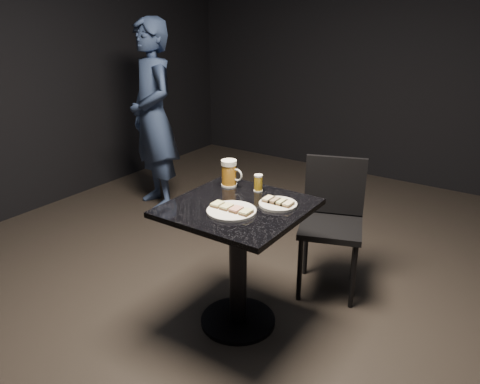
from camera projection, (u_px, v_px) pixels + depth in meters
name	position (u px, v px, depth m)	size (l,w,h in m)	color
floor	(238.00, 322.00, 2.77)	(6.00, 6.00, 0.00)	black
plate_large	(232.00, 211.00, 2.41)	(0.26, 0.26, 0.01)	white
plate_small	(278.00, 204.00, 2.49)	(0.20, 0.20, 0.01)	silver
patron	(153.00, 117.00, 4.13)	(0.61, 0.40, 1.67)	navy
table	(238.00, 246.00, 2.58)	(0.70, 0.70, 0.75)	black
beer_mug	(229.00, 173.00, 2.74)	(0.14, 0.09, 0.16)	white
beer_tumbler	(258.00, 183.00, 2.68)	(0.05, 0.05, 0.10)	silver
chair	(332.00, 217.00, 2.97)	(0.49, 0.49, 0.86)	black
canapes_on_plate_large	(232.00, 208.00, 2.40)	(0.23, 0.07, 0.02)	#4C3521
canapes_on_plate_small	(278.00, 201.00, 2.49)	(0.16, 0.07, 0.02)	#4C3521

